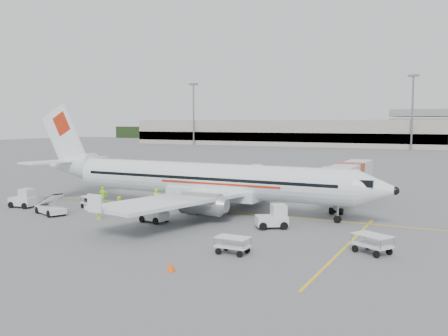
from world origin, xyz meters
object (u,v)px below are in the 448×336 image
(tug_mid, at_px, (154,212))
(tug_aft, at_px, (23,198))
(belt_loader, at_px, (50,200))
(tug_fore, at_px, (272,216))
(jet_bridge, at_px, (350,184))
(aircraft, at_px, (207,157))

(tug_mid, bearing_deg, tug_aft, -172.42)
(belt_loader, bearing_deg, tug_aft, -175.34)
(tug_fore, bearing_deg, tug_mid, 158.94)
(belt_loader, bearing_deg, jet_bridge, 58.12)
(jet_bridge, bearing_deg, belt_loader, -143.54)
(tug_fore, xyz_separation_m, tug_mid, (-9.45, -2.09, -0.06))
(belt_loader, distance_m, tug_fore, 19.96)
(tug_mid, height_order, tug_aft, tug_aft)
(jet_bridge, height_order, tug_fore, jet_bridge)
(aircraft, distance_m, belt_loader, 14.43)
(tug_fore, bearing_deg, jet_bridge, 44.06)
(aircraft, xyz_separation_m, jet_bridge, (11.12, 9.26, -2.89))
(jet_bridge, bearing_deg, tug_aft, -151.31)
(jet_bridge, bearing_deg, tug_fore, -102.82)
(aircraft, xyz_separation_m, tug_mid, (-1.34, -6.55, -4.12))
(tug_fore, height_order, tug_mid, tug_fore)
(aircraft, relative_size, belt_loader, 7.78)
(aircraft, height_order, tug_aft, aircraft)
(belt_loader, height_order, tug_aft, belt_loader)
(jet_bridge, xyz_separation_m, tug_fore, (-3.01, -13.72, -1.16))
(belt_loader, relative_size, tug_mid, 2.08)
(tug_aft, bearing_deg, belt_loader, -21.87)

